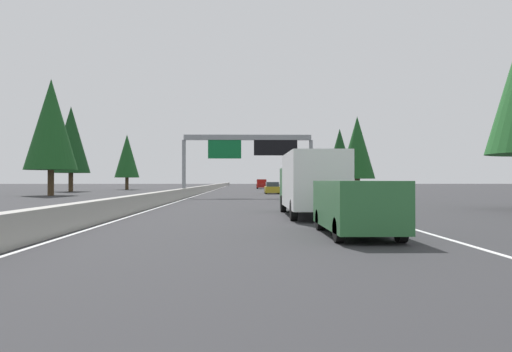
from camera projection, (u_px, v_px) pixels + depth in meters
name	position (u px, v px, depth m)	size (l,w,h in m)	color
ground_plane	(201.00, 194.00, 62.13)	(320.00, 320.00, 0.00)	#2D2D30
median_barrier	(210.00, 188.00, 82.12)	(180.00, 0.56, 0.90)	#9E9B93
shoulder_stripe_right	(285.00, 192.00, 72.36)	(160.00, 0.16, 0.01)	silver
shoulder_stripe_median	(209.00, 192.00, 72.13)	(160.00, 0.16, 0.01)	silver
sign_gantry_overhead	(249.00, 148.00, 47.67)	(0.50, 12.68, 6.09)	gray
minivan_far_center	(356.00, 205.00, 15.14)	(5.00, 1.95, 1.69)	#2D6B38
box_truck_distant_b	(311.00, 182.00, 23.33)	(8.50, 2.40, 2.95)	white
sedan_near_center	(272.00, 188.00, 61.37)	(4.40, 1.80, 1.47)	#AD931E
pickup_mid_right	(262.00, 184.00, 97.68)	(5.60, 2.00, 1.86)	maroon
conifer_right_near	(357.00, 148.00, 51.98)	(3.72, 3.72, 8.45)	#4C3823
conifer_right_mid	(340.00, 153.00, 71.07)	(4.03, 4.03, 9.15)	#4C3823
conifer_left_near	(51.00, 125.00, 54.26)	(5.67, 5.67, 12.89)	#4C3823
conifer_left_mid	(71.00, 140.00, 72.82)	(5.56, 5.56, 12.63)	#4C3823
conifer_left_far	(127.00, 156.00, 87.80)	(4.34, 4.34, 9.86)	#4C3823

